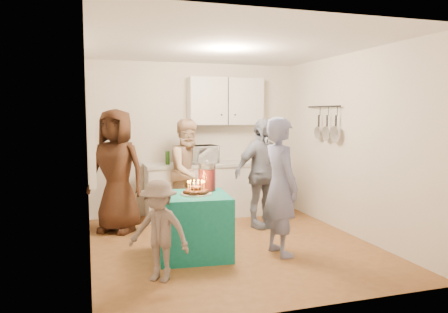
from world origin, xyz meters
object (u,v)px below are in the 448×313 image
object	(u,v)px
woman_back_right	(261,173)
counter	(211,191)
man_birthday	(280,186)
woman_back_left	(117,171)
punch_jar	(207,177)
microwave	(201,154)
woman_back_center	(190,171)
party_table	(193,225)
child_near_left	(159,231)

from	to	relation	value
woman_back_right	counter	bearing A→B (deg)	100.66
man_birthday	woman_back_left	distance (m)	2.50
counter	punch_jar	distance (m)	1.91
microwave	woman_back_center	distance (m)	0.50
party_table	woman_back_right	size ratio (longest dim) A/B	0.51
punch_jar	man_birthday	distance (m)	0.93
man_birthday	child_near_left	size ratio (longest dim) A/B	1.60
man_birthday	woman_back_center	bearing A→B (deg)	14.27
man_birthday	child_near_left	distance (m)	1.65
party_table	woman_back_center	size ratio (longest dim) A/B	0.51
counter	woman_back_center	distance (m)	0.70
party_table	punch_jar	world-z (taller)	punch_jar
party_table	child_near_left	xyz separation A→B (m)	(-0.53, -0.69, 0.15)
punch_jar	woman_back_right	world-z (taller)	woman_back_right
microwave	child_near_left	distance (m)	2.93
microwave	woman_back_center	size ratio (longest dim) A/B	0.33
counter	woman_back_right	xyz separation A→B (m)	(0.53, -0.94, 0.40)
microwave	woman_back_right	xyz separation A→B (m)	(0.71, -0.94, -0.23)
counter	woman_back_right	size ratio (longest dim) A/B	1.32
woman_back_right	child_near_left	xyz separation A→B (m)	(-1.84, -1.71, -0.30)
microwave	punch_jar	bearing A→B (deg)	-109.60
party_table	child_near_left	distance (m)	0.88
microwave	man_birthday	bearing A→B (deg)	-86.72
party_table	woman_back_center	xyz separation A→B (m)	(0.33, 1.61, 0.45)
counter	woman_back_right	bearing A→B (deg)	-60.82
man_birthday	woman_back_left	bearing A→B (deg)	41.20
punch_jar	woman_back_left	xyz separation A→B (m)	(-1.04, 1.21, -0.03)
child_near_left	man_birthday	bearing A→B (deg)	53.35
punch_jar	party_table	bearing A→B (deg)	-138.39
counter	party_table	world-z (taller)	counter
punch_jar	child_near_left	bearing A→B (deg)	-130.31
woman_back_left	woman_back_center	distance (m)	1.16
microwave	woman_back_center	xyz separation A→B (m)	(-0.27, -0.35, -0.23)
counter	microwave	bearing A→B (deg)	180.00
woman_back_right	punch_jar	bearing A→B (deg)	-161.54
microwave	woman_back_left	bearing A→B (deg)	-166.76
child_near_left	woman_back_left	bearing A→B (deg)	135.88
punch_jar	woman_back_left	size ratio (longest dim) A/B	0.19
microwave	child_near_left	bearing A→B (deg)	-120.79
punch_jar	woman_back_center	xyz separation A→B (m)	(0.10, 1.40, -0.10)
woman_back_right	microwave	bearing A→B (deg)	108.60
child_near_left	woman_back_center	bearing A→B (deg)	107.77
counter	microwave	world-z (taller)	microwave
man_birthday	punch_jar	bearing A→B (deg)	53.07
party_table	woman_back_right	xyz separation A→B (m)	(1.31, 1.02, 0.45)
woman_back_center	woman_back_right	distance (m)	1.15
party_table	woman_back_center	distance (m)	1.70
microwave	man_birthday	distance (m)	2.28
woman_back_left	woman_back_right	xyz separation A→B (m)	(2.13, -0.40, -0.07)
child_near_left	party_table	bearing A→B (deg)	90.78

